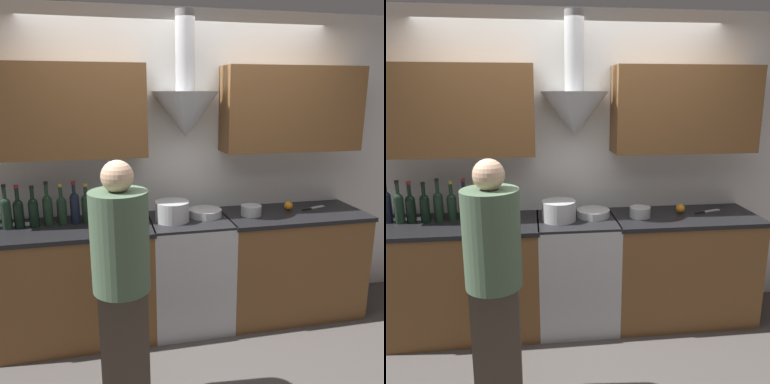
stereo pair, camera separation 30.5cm
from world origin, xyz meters
TOP-DOWN VIEW (x-y plane):
  - ground_plane at (0.00, 0.00)m, footprint 12.00×12.00m
  - wall_back at (-0.01, 0.60)m, footprint 8.40×0.55m
  - counter_left at (-0.95, 0.33)m, footprint 1.27×0.62m
  - counter_right at (0.92, 0.33)m, footprint 1.22×0.62m
  - stove_range at (0.00, 0.34)m, footprint 0.64×0.60m
  - wine_bottle_1 at (-1.40, 0.39)m, footprint 0.07×0.07m
  - wine_bottle_2 at (-1.31, 0.40)m, footprint 0.08×0.08m
  - wine_bottle_3 at (-1.20, 0.40)m, footprint 0.07×0.07m
  - wine_bottle_4 at (-1.10, 0.42)m, footprint 0.07×0.07m
  - wine_bottle_5 at (-1.00, 0.42)m, footprint 0.07×0.07m
  - wine_bottle_6 at (-0.90, 0.42)m, footprint 0.07×0.07m
  - wine_bottle_7 at (-0.81, 0.42)m, footprint 0.08×0.08m
  - stock_pot at (-0.14, 0.31)m, footprint 0.27×0.27m
  - mixing_bowl at (0.14, 0.38)m, footprint 0.27×0.27m
  - orange_fruit at (0.91, 0.40)m, footprint 0.08×0.08m
  - saucepan at (0.53, 0.32)m, footprint 0.17×0.17m
  - chefs_knife at (1.15, 0.40)m, footprint 0.26×0.11m
  - person_foreground_left at (-0.60, -0.57)m, footprint 0.33×0.33m

SIDE VIEW (x-z plane):
  - ground_plane at x=0.00m, z-range 0.00..0.00m
  - counter_left at x=-0.95m, z-range 0.00..0.93m
  - counter_right at x=0.92m, z-range 0.00..0.93m
  - stove_range at x=0.00m, z-range 0.00..0.94m
  - person_foreground_left at x=-0.60m, z-range 0.08..1.66m
  - chefs_knife at x=1.15m, z-range 0.93..0.94m
  - mixing_bowl at x=0.14m, z-range 0.93..0.99m
  - orange_fruit at x=0.91m, z-range 0.93..1.01m
  - saucepan at x=0.53m, z-range 0.93..1.02m
  - stock_pot at x=-0.14m, z-range 0.93..1.09m
  - wine_bottle_5 at x=-1.00m, z-range 0.90..1.22m
  - wine_bottle_2 at x=-1.31m, z-range 0.90..1.23m
  - wine_bottle_3 at x=-1.20m, z-range 0.90..1.22m
  - wine_bottle_7 at x=-0.81m, z-range 0.90..1.22m
  - wine_bottle_4 at x=-1.10m, z-range 0.90..1.24m
  - wine_bottle_1 at x=-1.40m, z-range 0.90..1.24m
  - wine_bottle_6 at x=-0.90m, z-range 0.90..1.24m
  - wall_back at x=-0.01m, z-range 0.17..2.77m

